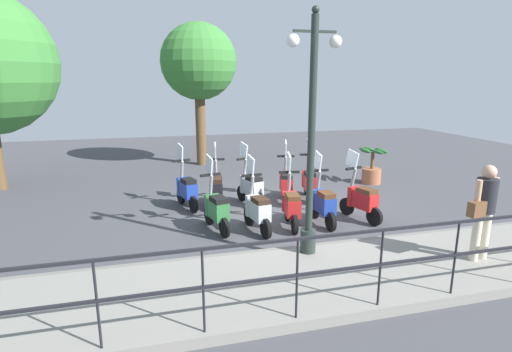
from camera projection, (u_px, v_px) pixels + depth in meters
name	position (u px, v px, depth m)	size (l,w,h in m)	color
ground_plane	(279.00, 214.00, 9.25)	(28.00, 28.00, 0.00)	#424247
promenade_walkway	(341.00, 274.00, 6.27)	(2.20, 20.00, 0.15)	gray
fence_railing	(382.00, 253.00, 5.09)	(0.04, 16.03, 1.07)	black
lamp_post_near	(311.00, 152.00, 6.48)	(0.26, 0.90, 3.97)	#232D28
pedestrian_with_bag	(484.00, 206.00, 6.38)	(0.38, 0.64, 1.59)	beige
tree_distant	(199.00, 63.00, 13.86)	(2.64, 2.64, 4.97)	brown
potted_palm	(372.00, 169.00, 11.93)	(1.06, 0.66, 1.05)	#9E5B3D
scooter_near_0	(361.00, 199.00, 8.76)	(1.20, 0.54, 1.54)	black
scooter_near_1	(323.00, 203.00, 8.51)	(1.23, 0.44, 1.54)	black
scooter_near_2	(291.00, 205.00, 8.35)	(1.23, 0.46, 1.54)	black
scooter_near_3	(257.00, 209.00, 8.10)	(1.23, 0.47, 1.54)	black
scooter_near_4	(216.00, 208.00, 8.14)	(1.22, 0.50, 1.54)	black
scooter_far_0	(309.00, 181.00, 10.33)	(1.21, 0.51, 1.54)	black
scooter_far_1	(286.00, 183.00, 10.10)	(1.21, 0.52, 1.54)	black
scooter_far_2	(251.00, 186.00, 9.83)	(1.20, 0.55, 1.54)	black
scooter_far_3	(216.00, 188.00, 9.70)	(1.23, 0.45, 1.54)	black
scooter_far_4	(187.00, 189.00, 9.60)	(1.20, 0.53, 1.54)	black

